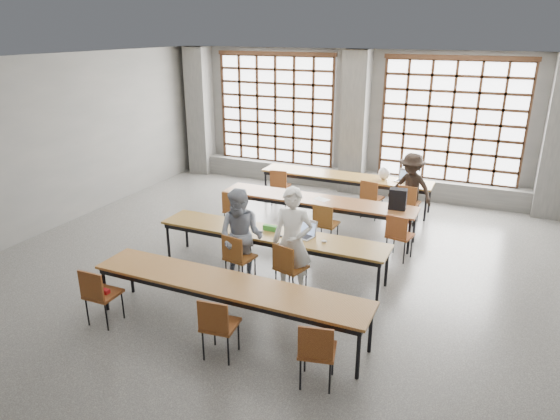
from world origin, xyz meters
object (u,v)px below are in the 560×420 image
object	(u,v)px
chair_back_right	(408,200)
chair_mid_centre	(325,221)
chair_front_right	(288,264)
mouse	(324,241)
chair_mid_left	(233,207)
student_female	(241,237)
desk_row_c	(271,236)
chair_back_mid	(371,195)
desk_row_d	(228,287)
phone	(278,236)
backpack	(398,199)
chair_front_left	(237,254)
laptop_front	(305,232)
desk_row_a	(345,178)
desk_row_b	(317,202)
chair_mid_right	(399,232)
student_back	(411,188)
plastic_bag	(384,173)
green_box	(270,228)
student_male	(293,242)
chair_near_right	(317,348)
chair_near_mid	(218,322)
chair_near_left	(99,291)
chair_back_left	(280,183)
red_pouch	(103,291)

from	to	relation	value
chair_back_right	chair_mid_centre	world-z (taller)	same
chair_front_right	mouse	bearing A→B (deg)	58.54
chair_mid_left	student_female	xyz separation A→B (m)	(1.18, -1.85, 0.26)
desk_row_c	chair_back_mid	world-z (taller)	chair_back_mid
desk_row_d	phone	world-z (taller)	phone
student_female	backpack	world-z (taller)	student_female
chair_front_left	laptop_front	distance (m)	1.17
desk_row_a	chair_back_right	xyz separation A→B (m)	(1.59, -0.63, -0.13)
chair_mid_left	phone	size ratio (longest dim) A/B	6.77
mouse	desk_row_b	bearing A→B (deg)	113.08
desk_row_b	chair_mid_right	world-z (taller)	chair_mid_right
desk_row_b	chair_back_mid	distance (m)	1.48
student_back	plastic_bag	size ratio (longest dim) A/B	5.33
chair_back_right	plastic_bag	distance (m)	1.03
backpack	chair_back_right	bearing A→B (deg)	85.75
desk_row_c	plastic_bag	world-z (taller)	plastic_bag
student_back	mouse	distance (m)	3.44
green_box	phone	distance (m)	0.29
laptop_front	phone	distance (m)	0.44
plastic_bag	backpack	bearing A→B (deg)	-69.88
chair_front_left	student_male	bearing A→B (deg)	7.99
chair_front_right	student_back	world-z (taller)	student_back
student_male	student_back	size ratio (longest dim) A/B	1.14
plastic_bag	desk_row_a	bearing A→B (deg)	-176.82
student_back	plastic_bag	xyz separation A→B (m)	(-0.70, 0.55, 0.11)
chair_mid_left	chair_near_right	bearing A→B (deg)	-49.99
chair_near_mid	backpack	size ratio (longest dim) A/B	2.20
desk_row_b	chair_mid_right	size ratio (longest dim) A/B	4.55
student_male	plastic_bag	distance (m)	4.40
chair_near_mid	mouse	bearing A→B (deg)	77.62
chair_near_right	plastic_bag	world-z (taller)	plastic_bag
chair_near_left	backpack	xyz separation A→B (m)	(3.19, 4.49, 0.39)
student_male	mouse	world-z (taller)	student_male
student_male	laptop_front	size ratio (longest dim) A/B	4.10
chair_mid_centre	chair_mid_right	xyz separation A→B (m)	(1.39, 0.00, 0.00)
desk_row_b	chair_near_left	distance (m)	4.72
chair_mid_right	desk_row_d	bearing A→B (deg)	-117.81
desk_row_a	student_back	size ratio (longest dim) A/B	2.62
mouse	laptop_front	bearing A→B (deg)	161.62
desk_row_c	chair_back_left	bearing A→B (deg)	111.62
red_pouch	mouse	bearing A→B (deg)	44.06
chair_front_left	backpack	size ratio (longest dim) A/B	2.20
chair_back_left	green_box	world-z (taller)	chair_back_left
chair_mid_right	chair_front_left	distance (m)	2.95
chair_mid_centre	student_back	distance (m)	2.34
chair_back_left	chair_front_right	size ratio (longest dim) A/B	1.00
student_female	desk_row_c	bearing A→B (deg)	52.89
desk_row_d	green_box	size ratio (longest dim) A/B	16.00
chair_mid_left	chair_front_left	bearing A→B (deg)	-59.45
chair_front_left	chair_near_right	world-z (taller)	same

